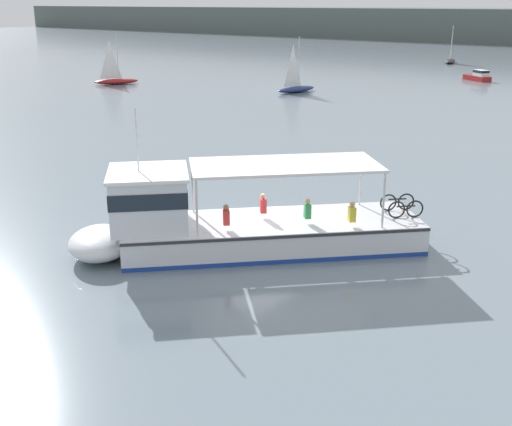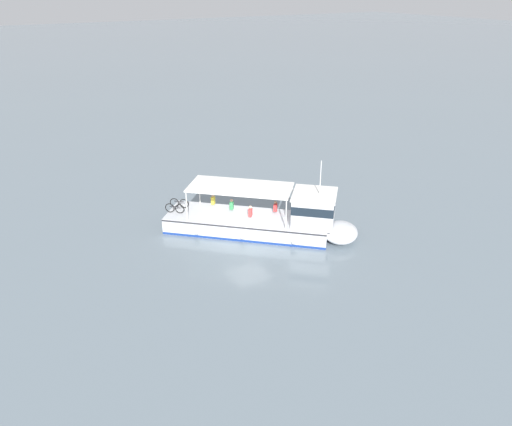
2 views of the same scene
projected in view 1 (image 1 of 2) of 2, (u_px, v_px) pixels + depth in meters
ground_plane at (256, 235)px, 25.13m from camera, size 400.00×400.00×0.00m
ferry_main at (228, 224)px, 23.28m from camera, size 10.92×11.42×5.32m
motorboat_off_bow at (478, 76)px, 73.84m from camera, size 3.74×3.02×1.26m
sailboat_off_stern at (296, 87)px, 64.48m from camera, size 2.27×4.98×5.40m
sailboat_near_starboard at (450, 59)px, 94.85m from camera, size 2.76×5.00×5.40m
sailboat_horizon_east at (116, 79)px, 70.78m from camera, size 3.62×4.85×5.40m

